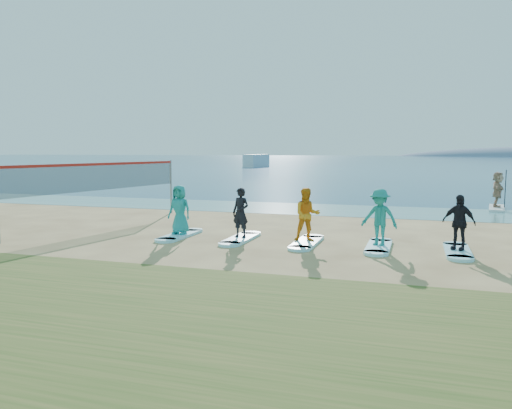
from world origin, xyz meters
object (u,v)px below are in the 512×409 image
(surfboard_0, at_px, (180,235))
(student_1, at_px, (241,213))
(surfboard_2, at_px, (307,242))
(volleyball_net, at_px, (101,177))
(surfboard_1, at_px, (241,239))
(student_4, at_px, (459,222))
(surfboard_3, at_px, (379,247))
(student_0, at_px, (180,210))
(boat_offshore_a, at_px, (256,167))
(student_2, at_px, (307,215))
(paddleboard, at_px, (497,208))
(student_3, at_px, (380,217))
(paddleboarder, at_px, (498,189))
(surfboard_4, at_px, (457,251))

(surfboard_0, bearing_deg, student_1, 0.00)
(surfboard_2, bearing_deg, volleyball_net, 170.52)
(surfboard_1, bearing_deg, surfboard_2, 0.00)
(student_4, bearing_deg, surfboard_3, -156.85)
(surfboard_2, bearing_deg, surfboard_0, 180.00)
(student_0, height_order, surfboard_3, student_0)
(boat_offshore_a, height_order, surfboard_2, boat_offshore_a)
(student_2, bearing_deg, student_1, 161.33)
(surfboard_1, bearing_deg, student_2, 0.00)
(boat_offshore_a, height_order, student_0, student_0)
(paddleboard, distance_m, surfboard_3, 13.16)
(surfboard_1, height_order, student_3, student_3)
(surfboard_2, relative_size, student_2, 1.30)
(volleyball_net, xyz_separation_m, paddleboarder, (15.71, 10.78, -0.90))
(boat_offshore_a, distance_m, student_0, 74.72)
(paddleboarder, relative_size, student_3, 1.03)
(student_4, bearing_deg, student_2, -156.85)
(surfboard_2, distance_m, student_2, 0.89)
(paddleboard, bearing_deg, paddleboarder, 0.00)
(paddleboard, relative_size, surfboard_2, 1.36)
(surfboard_0, relative_size, surfboard_3, 1.00)
(volleyball_net, distance_m, surfboard_2, 8.89)
(student_4, bearing_deg, student_1, -156.85)
(volleyball_net, distance_m, student_1, 6.59)
(surfboard_4, bearing_deg, student_4, 0.00)
(student_2, bearing_deg, surfboard_0, 161.33)
(volleyball_net, xyz_separation_m, student_3, (10.80, -1.43, -0.96))
(surfboard_0, relative_size, student_1, 1.34)
(paddleboard, bearing_deg, student_1, -120.04)
(volleyball_net, height_order, surfboard_0, volleyball_net)
(paddleboarder, relative_size, surfboard_1, 0.80)
(volleyball_net, height_order, student_1, volleyball_net)
(volleyball_net, bearing_deg, boat_offshore_a, 103.10)
(volleyball_net, bearing_deg, surfboard_1, -12.71)
(paddleboarder, xyz_separation_m, surfboard_1, (-9.36, -12.21, -0.96))
(volleyball_net, distance_m, paddleboarder, 19.07)
(volleyball_net, relative_size, surfboard_0, 4.08)
(surfboard_2, relative_size, surfboard_4, 1.00)
(volleyball_net, height_order, surfboard_4, volleyball_net)
(student_3, distance_m, surfboard_4, 2.40)
(surfboard_2, relative_size, surfboard_3, 1.00)
(student_0, height_order, student_4, student_0)
(student_1, relative_size, student_3, 0.96)
(volleyball_net, distance_m, surfboard_1, 6.77)
(paddleboarder, distance_m, student_4, 12.50)
(surfboard_1, relative_size, surfboard_2, 1.00)
(student_0, distance_m, student_4, 8.91)
(boat_offshore_a, height_order, surfboard_1, boat_offshore_a)
(student_1, distance_m, student_3, 4.45)
(paddleboarder, distance_m, surfboard_4, 12.54)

